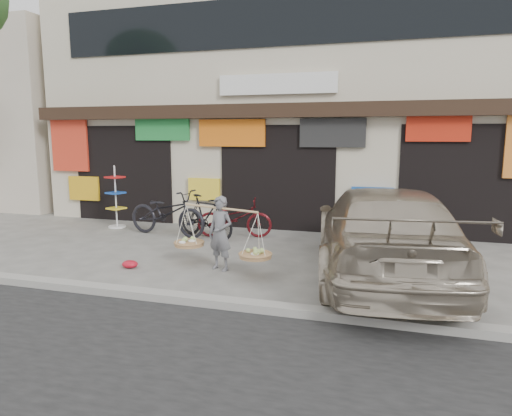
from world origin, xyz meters
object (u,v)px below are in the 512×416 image
(suv, at_px, (384,232))
(bike_2, at_px, (235,218))
(street_vendor, at_px, (220,237))
(bike_0, at_px, (167,213))
(display_rack, at_px, (116,203))
(bike_1, at_px, (206,216))

(suv, bearing_deg, bike_2, -39.76)
(street_vendor, bearing_deg, suv, 26.48)
(bike_0, height_order, display_rack, display_rack)
(bike_1, bearing_deg, suv, -92.31)
(bike_1, distance_m, bike_2, 0.69)
(street_vendor, xyz_separation_m, bike_2, (-0.64, 2.63, -0.15))
(bike_0, relative_size, display_rack, 1.31)
(bike_1, distance_m, suv, 4.56)
(bike_2, bearing_deg, suv, -135.41)
(street_vendor, height_order, bike_0, street_vendor)
(bike_1, bearing_deg, bike_2, -44.57)
(bike_1, bearing_deg, display_rack, 102.73)
(street_vendor, bearing_deg, bike_0, 151.98)
(street_vendor, relative_size, bike_0, 0.93)
(bike_1, xyz_separation_m, display_rack, (-2.77, 0.48, 0.15))
(bike_0, relative_size, bike_2, 1.21)
(street_vendor, height_order, suv, suv)
(bike_1, distance_m, display_rack, 2.82)
(bike_0, bearing_deg, bike_2, -69.82)
(bike_0, distance_m, display_rack, 1.84)
(street_vendor, bearing_deg, bike_1, 135.98)
(street_vendor, distance_m, suv, 2.89)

